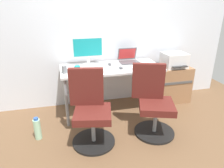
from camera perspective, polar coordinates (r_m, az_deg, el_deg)
ground_plane at (r=3.43m, az=-0.21°, el=-7.25°), size 5.28×5.28×0.00m
back_wall at (r=3.42m, az=-1.98°, el=15.64°), size 4.40×0.04×2.60m
desk at (r=3.16m, az=-0.22°, el=3.52°), size 1.52×0.67×0.75m
office_chair_left at (r=2.56m, az=-5.88°, el=-7.43°), size 0.54×0.54×0.94m
office_chair_right at (r=2.78m, az=11.29°, el=-5.30°), size 0.56×0.56×0.94m
side_cabinet at (r=3.82m, az=16.11°, el=0.13°), size 0.58×0.43×0.63m
printer at (r=3.68m, az=16.82°, el=6.38°), size 0.38×0.40×0.24m
water_bottle_on_floor at (r=2.89m, az=-19.94°, el=-11.56°), size 0.09×0.09×0.31m
desktop_monitor at (r=3.20m, az=-6.72°, el=9.61°), size 0.48×0.18×0.43m
open_laptop at (r=3.39m, az=4.61°, el=6.98°), size 0.31×0.29×0.22m
keyboard_by_monitor at (r=2.91m, az=-4.89°, el=3.49°), size 0.34×0.12×0.02m
keyboard_by_laptop at (r=3.10m, az=6.64°, el=4.58°), size 0.34×0.12×0.02m
mouse_by_monitor at (r=3.05m, az=2.46°, el=4.55°), size 0.06×0.10×0.03m
mouse_by_laptop at (r=3.22m, az=-0.71°, el=5.55°), size 0.06×0.10×0.03m
coffee_mug at (r=2.92m, az=-9.58°, el=4.12°), size 0.08×0.08×0.09m
pen_cup at (r=2.92m, az=-13.05°, el=3.95°), size 0.07×0.07×0.10m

